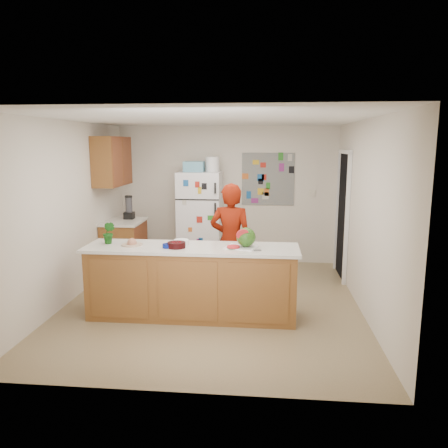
# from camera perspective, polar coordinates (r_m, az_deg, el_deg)

# --- Properties ---
(floor) EXTENTS (4.00, 4.50, 0.02)m
(floor) POSITION_cam_1_polar(r_m,az_deg,el_deg) (6.20, -1.51, -10.30)
(floor) COLOR brown
(floor) RESTS_ON ground
(wall_back) EXTENTS (4.00, 0.02, 2.50)m
(wall_back) POSITION_cam_1_polar(r_m,az_deg,el_deg) (8.10, 0.41, 3.81)
(wall_back) COLOR beige
(wall_back) RESTS_ON ground
(wall_left) EXTENTS (0.02, 4.50, 2.50)m
(wall_left) POSITION_cam_1_polar(r_m,az_deg,el_deg) (6.44, -19.63, 1.47)
(wall_left) COLOR beige
(wall_left) RESTS_ON ground
(wall_right) EXTENTS (0.02, 4.50, 2.50)m
(wall_right) POSITION_cam_1_polar(r_m,az_deg,el_deg) (5.97, 17.96, 0.91)
(wall_right) COLOR beige
(wall_right) RESTS_ON ground
(ceiling) EXTENTS (4.00, 4.50, 0.02)m
(ceiling) POSITION_cam_1_polar(r_m,az_deg,el_deg) (5.81, -1.63, 13.64)
(ceiling) COLOR white
(ceiling) RESTS_ON wall_back
(doorway) EXTENTS (0.03, 0.85, 2.04)m
(doorway) POSITION_cam_1_polar(r_m,az_deg,el_deg) (7.41, 15.31, 1.02)
(doorway) COLOR black
(doorway) RESTS_ON ground
(peninsula_base) EXTENTS (2.60, 0.62, 0.88)m
(peninsula_base) POSITION_cam_1_polar(r_m,az_deg,el_deg) (5.61, -4.21, -7.72)
(peninsula_base) COLOR brown
(peninsula_base) RESTS_ON floor
(peninsula_top) EXTENTS (2.68, 0.70, 0.04)m
(peninsula_top) POSITION_cam_1_polar(r_m,az_deg,el_deg) (5.49, -4.27, -3.15)
(peninsula_top) COLOR silver
(peninsula_top) RESTS_ON peninsula_base
(side_counter_base) EXTENTS (0.60, 0.80, 0.86)m
(side_counter_base) POSITION_cam_1_polar(r_m,az_deg,el_deg) (7.70, -12.86, -3.00)
(side_counter_base) COLOR brown
(side_counter_base) RESTS_ON floor
(side_counter_top) EXTENTS (0.64, 0.84, 0.04)m
(side_counter_top) POSITION_cam_1_polar(r_m,az_deg,el_deg) (7.61, -13.00, 0.30)
(side_counter_top) COLOR silver
(side_counter_top) RESTS_ON side_counter_base
(upper_cabinets) EXTENTS (0.35, 1.00, 0.80)m
(upper_cabinets) POSITION_cam_1_polar(r_m,az_deg,el_deg) (7.50, -14.39, 7.94)
(upper_cabinets) COLOR brown
(upper_cabinets) RESTS_ON wall_left
(refrigerator) EXTENTS (0.75, 0.70, 1.70)m
(refrigerator) POSITION_cam_1_polar(r_m,az_deg,el_deg) (7.84, -3.12, 0.62)
(refrigerator) COLOR silver
(refrigerator) RESTS_ON floor
(fridge_top_bin) EXTENTS (0.35, 0.28, 0.18)m
(fridge_top_bin) POSITION_cam_1_polar(r_m,az_deg,el_deg) (7.75, -3.93, 7.49)
(fridge_top_bin) COLOR #5999B2
(fridge_top_bin) RESTS_ON refrigerator
(photo_collage) EXTENTS (0.95, 0.01, 0.95)m
(photo_collage) POSITION_cam_1_polar(r_m,az_deg,el_deg) (8.02, 5.77, 5.85)
(photo_collage) COLOR slate
(photo_collage) RESTS_ON wall_back
(person) EXTENTS (0.65, 0.48, 1.66)m
(person) POSITION_cam_1_polar(r_m,az_deg,el_deg) (6.13, 0.91, -2.36)
(person) COLOR #671204
(person) RESTS_ON floor
(blender_appliance) EXTENTS (0.12, 0.12, 0.38)m
(blender_appliance) POSITION_cam_1_polar(r_m,az_deg,el_deg) (7.72, -12.31, 2.05)
(blender_appliance) COLOR black
(blender_appliance) RESTS_ON side_counter_top
(cutting_board) EXTENTS (0.43, 0.37, 0.01)m
(cutting_board) POSITION_cam_1_polar(r_m,az_deg,el_deg) (5.40, 2.24, -3.05)
(cutting_board) COLOR white
(cutting_board) RESTS_ON peninsula_top
(watermelon) EXTENTS (0.24, 0.24, 0.24)m
(watermelon) POSITION_cam_1_polar(r_m,az_deg,el_deg) (5.39, 2.90, -1.72)
(watermelon) COLOR #285619
(watermelon) RESTS_ON cutting_board
(watermelon_slice) EXTENTS (0.16, 0.16, 0.02)m
(watermelon_slice) POSITION_cam_1_polar(r_m,az_deg,el_deg) (5.36, 1.23, -2.98)
(watermelon_slice) COLOR #C23037
(watermelon_slice) RESTS_ON cutting_board
(cherry_bowl) EXTENTS (0.30, 0.30, 0.07)m
(cherry_bowl) POSITION_cam_1_polar(r_m,az_deg,el_deg) (5.42, -6.22, -2.74)
(cherry_bowl) COLOR black
(cherry_bowl) RESTS_ON peninsula_top
(white_bowl) EXTENTS (0.21, 0.21, 0.06)m
(white_bowl) POSITION_cam_1_polar(r_m,az_deg,el_deg) (5.60, -5.61, -2.35)
(white_bowl) COLOR white
(white_bowl) RESTS_ON peninsula_top
(cobalt_bowl) EXTENTS (0.15, 0.15, 0.05)m
(cobalt_bowl) POSITION_cam_1_polar(r_m,az_deg,el_deg) (5.44, -7.39, -2.84)
(cobalt_bowl) COLOR #021061
(cobalt_bowl) RESTS_ON peninsula_top
(plate) EXTENTS (0.33, 0.33, 0.02)m
(plate) POSITION_cam_1_polar(r_m,az_deg,el_deg) (5.65, -11.93, -2.65)
(plate) COLOR beige
(plate) RESTS_ON peninsula_top
(paper_towel) EXTENTS (0.23, 0.21, 0.02)m
(paper_towel) POSITION_cam_1_polar(r_m,az_deg,el_deg) (5.50, -6.11, -2.82)
(paper_towel) COLOR white
(paper_towel) RESTS_ON peninsula_top
(keys) EXTENTS (0.09, 0.06, 0.01)m
(keys) POSITION_cam_1_polar(r_m,az_deg,el_deg) (5.26, 4.41, -3.45)
(keys) COLOR gray
(keys) RESTS_ON peninsula_top
(potted_plant) EXTENTS (0.18, 0.16, 0.29)m
(potted_plant) POSITION_cam_1_polar(r_m,az_deg,el_deg) (5.78, -14.80, -1.10)
(potted_plant) COLOR #0B400C
(potted_plant) RESTS_ON peninsula_top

